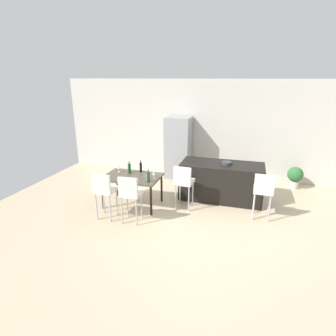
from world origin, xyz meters
name	(u,v)px	position (x,y,z in m)	size (l,w,h in m)	color
ground_plane	(203,216)	(0.00, 0.00, 0.00)	(10.00, 10.00, 0.00)	#C6B28E
back_wall	(221,130)	(0.00, 2.78, 1.45)	(10.00, 0.12, 2.90)	beige
kitchen_island	(221,181)	(0.26, 1.07, 0.46)	(2.01, 0.88, 0.92)	black
bar_chair_left	(184,181)	(-0.51, 0.25, 0.70)	(0.43, 0.43, 1.05)	silver
bar_chair_middle	(264,189)	(1.22, 0.25, 0.70)	(0.40, 0.40, 1.05)	silver
dining_table	(132,179)	(-1.71, 0.09, 0.67)	(1.31, 0.88, 0.74)	#4C4238
dining_chair_near	(104,189)	(-2.01, -0.71, 0.70)	(0.41, 0.41, 1.05)	silver
dining_chair_far	(130,192)	(-1.41, -0.71, 0.70)	(0.42, 0.42, 1.05)	silver
wine_bottle_inner	(129,168)	(-1.86, 0.26, 0.86)	(0.07, 0.07, 0.30)	#194723
wine_bottle_far	(148,177)	(-1.21, -0.16, 0.86)	(0.07, 0.07, 0.29)	#194723
wine_bottle_middle	(141,167)	(-1.63, 0.42, 0.86)	(0.06, 0.06, 0.29)	black
wine_glass_left	(119,167)	(-2.14, 0.27, 0.86)	(0.07, 0.07, 0.17)	silver
wine_glass_right	(148,174)	(-1.29, -0.01, 0.86)	(0.07, 0.07, 0.17)	silver
wine_glass_near	(154,173)	(-1.18, 0.10, 0.86)	(0.07, 0.07, 0.17)	silver
refrigerator	(178,148)	(-1.19, 2.34, 0.92)	(0.72, 0.68, 1.84)	#939699
fruit_bowl	(227,163)	(0.36, 1.04, 0.96)	(0.24, 0.24, 0.07)	#333338
potted_plant	(295,176)	(2.14, 2.33, 0.36)	(0.41, 0.41, 0.61)	beige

